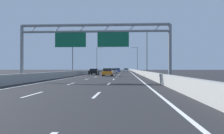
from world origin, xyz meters
The scene contains 50 objects.
ground_plane centered at (0.00, 100.00, 0.00)m, with size 260.00×260.00×0.00m, color #262628.
lane_dash_left_1 centered at (-1.80, 12.50, 0.01)m, with size 0.16×3.00×0.01m, color white.
lane_dash_left_2 centered at (-1.80, 21.50, 0.01)m, with size 0.16×3.00×0.01m, color white.
lane_dash_left_3 centered at (-1.80, 30.50, 0.01)m, with size 0.16×3.00×0.01m, color white.
lane_dash_left_4 centered at (-1.80, 39.50, 0.01)m, with size 0.16×3.00×0.01m, color white.
lane_dash_left_5 centered at (-1.80, 48.50, 0.01)m, with size 0.16×3.00×0.01m, color white.
lane_dash_left_6 centered at (-1.80, 57.50, 0.01)m, with size 0.16×3.00×0.01m, color white.
lane_dash_left_7 centered at (-1.80, 66.50, 0.01)m, with size 0.16×3.00×0.01m, color white.
lane_dash_left_8 centered at (-1.80, 75.50, 0.01)m, with size 0.16×3.00×0.01m, color white.
lane_dash_left_9 centered at (-1.80, 84.50, 0.01)m, with size 0.16×3.00×0.01m, color white.
lane_dash_left_10 centered at (-1.80, 93.50, 0.01)m, with size 0.16×3.00×0.01m, color white.
lane_dash_left_11 centered at (-1.80, 102.50, 0.01)m, with size 0.16×3.00×0.01m, color white.
lane_dash_left_12 centered at (-1.80, 111.50, 0.01)m, with size 0.16×3.00×0.01m, color white.
lane_dash_left_13 centered at (-1.80, 120.50, 0.01)m, with size 0.16×3.00×0.01m, color white.
lane_dash_left_14 centered at (-1.80, 129.50, 0.01)m, with size 0.16×3.00×0.01m, color white.
lane_dash_left_15 centered at (-1.80, 138.50, 0.01)m, with size 0.16×3.00×0.01m, color white.
lane_dash_left_16 centered at (-1.80, 147.50, 0.01)m, with size 0.16×3.00×0.01m, color white.
lane_dash_left_17 centered at (-1.80, 156.50, 0.01)m, with size 0.16×3.00×0.01m, color white.
lane_dash_right_1 centered at (1.80, 12.50, 0.01)m, with size 0.16×3.00×0.01m, color white.
lane_dash_right_2 centered at (1.80, 21.50, 0.01)m, with size 0.16×3.00×0.01m, color white.
lane_dash_right_3 centered at (1.80, 30.50, 0.01)m, with size 0.16×3.00×0.01m, color white.
lane_dash_right_4 centered at (1.80, 39.50, 0.01)m, with size 0.16×3.00×0.01m, color white.
lane_dash_right_5 centered at (1.80, 48.50, 0.01)m, with size 0.16×3.00×0.01m, color white.
lane_dash_right_6 centered at (1.80, 57.50, 0.01)m, with size 0.16×3.00×0.01m, color white.
lane_dash_right_7 centered at (1.80, 66.50, 0.01)m, with size 0.16×3.00×0.01m, color white.
lane_dash_right_8 centered at (1.80, 75.50, 0.01)m, with size 0.16×3.00×0.01m, color white.
lane_dash_right_9 centered at (1.80, 84.50, 0.01)m, with size 0.16×3.00×0.01m, color white.
lane_dash_right_10 centered at (1.80, 93.50, 0.01)m, with size 0.16×3.00×0.01m, color white.
lane_dash_right_11 centered at (1.80, 102.50, 0.01)m, with size 0.16×3.00×0.01m, color white.
lane_dash_right_12 centered at (1.80, 111.50, 0.01)m, with size 0.16×3.00×0.01m, color white.
lane_dash_right_13 centered at (1.80, 120.50, 0.01)m, with size 0.16×3.00×0.01m, color white.
lane_dash_right_14 centered at (1.80, 129.50, 0.01)m, with size 0.16×3.00×0.01m, color white.
lane_dash_right_15 centered at (1.80, 138.50, 0.01)m, with size 0.16×3.00×0.01m, color white.
lane_dash_right_16 centered at (1.80, 147.50, 0.01)m, with size 0.16×3.00×0.01m, color white.
lane_dash_right_17 centered at (1.80, 156.50, 0.01)m, with size 0.16×3.00×0.01m, color white.
edge_line_left centered at (-5.25, 88.00, 0.01)m, with size 0.16×176.00×0.01m, color white.
edge_line_right centered at (5.25, 88.00, 0.01)m, with size 0.16×176.00×0.01m, color white.
barrier_left centered at (-6.90, 110.00, 0.47)m, with size 0.45×220.00×0.95m.
barrier_right centered at (6.90, 110.00, 0.47)m, with size 0.45×220.00×0.95m.
sign_gantry centered at (-0.07, 24.78, 4.82)m, with size 16.58×0.36×6.36m.
streetlamp_left_mid centered at (-7.47, 47.46, 5.40)m, with size 2.58×0.28×9.50m.
streetlamp_right_mid centered at (7.47, 47.46, 5.40)m, with size 2.58×0.28×9.50m.
streetlamp_left_far centered at (-7.47, 87.69, 5.40)m, with size 2.58×0.28×9.50m.
streetlamp_right_far centered at (7.47, 87.69, 5.40)m, with size 2.58×0.28×9.50m.
silver_car centered at (-0.08, 66.80, 0.75)m, with size 1.79×4.20×1.48m.
orange_car centered at (-0.07, 43.93, 0.75)m, with size 1.82×4.21×1.47m.
white_car centered at (3.46, 95.72, 0.74)m, with size 1.83×4.12×1.45m.
red_car centered at (-0.14, 108.67, 0.75)m, with size 1.83×4.69×1.46m.
black_car centered at (-3.72, 51.32, 0.74)m, with size 1.85×4.67×1.39m.
blue_car centered at (0.15, 92.44, 0.78)m, with size 1.74×4.65×1.53m.
Camera 1 is at (3.42, -0.25, 1.48)m, focal length 37.22 mm.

